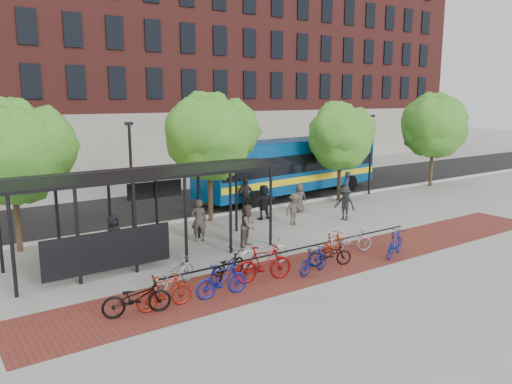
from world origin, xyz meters
TOP-DOWN VIEW (x-y plane):
  - ground at (0.00, 0.00)m, footprint 160.00×160.00m
  - asphalt_street at (0.00, 8.00)m, footprint 160.00×8.00m
  - curb at (0.00, 4.00)m, footprint 160.00×0.25m
  - brick_strip at (-2.00, -5.00)m, footprint 24.00×3.00m
  - bike_rack_rail at (-3.30, -4.10)m, footprint 12.00×0.05m
  - building_brick at (10.00, 26.00)m, footprint 55.00×14.00m
  - bus_shelter at (-8.13, -0.48)m, footprint 10.60×3.07m
  - tree_a at (-11.91, 3.35)m, footprint 4.90×4.00m
  - tree_b at (-2.90, 3.35)m, footprint 5.15×4.20m
  - tree_c at (6.09, 3.35)m, footprint 4.66×3.80m
  - tree_d at (15.10, 3.35)m, footprint 5.39×4.40m
  - lamp_post_left at (-7.00, 3.60)m, footprint 0.35×0.20m
  - lamp_post_right at (9.00, 3.60)m, footprint 0.35×0.20m
  - bus at (4.46, 6.12)m, footprint 13.55×4.30m
  - bike_0 at (-10.36, -5.29)m, footprint 2.09×1.11m
  - bike_1 at (-9.51, -5.35)m, footprint 1.78×0.57m
  - bike_2 at (-8.50, -3.92)m, footprint 2.05×1.39m
  - bike_3 at (-7.62, -5.51)m, footprint 1.83×0.62m
  - bike_4 at (-6.68, -4.33)m, footprint 1.99×1.31m
  - bike_5 at (-5.75, -5.17)m, footprint 2.17×1.02m
  - bike_6 at (-4.81, -3.88)m, footprint 2.16×0.94m
  - bike_7 at (-3.84, -5.58)m, footprint 1.71×0.83m
  - bike_8 at (-2.81, -5.31)m, footprint 1.80×1.18m
  - bike_9 at (-1.95, -4.57)m, footprint 1.74×0.85m
  - bike_10 at (-0.90, -4.51)m, footprint 1.94×1.26m
  - bike_11 at (0.11, -5.94)m, footprint 1.84×1.13m
  - pedestrian_0 at (-8.98, 0.60)m, footprint 0.95×0.82m
  - pedestrian_1 at (-5.23, 0.42)m, footprint 0.81×0.69m
  - pedestrian_3 at (-0.04, 0.21)m, footprint 1.03×0.59m
  - pedestrian_4 at (-0.54, 3.80)m, footprint 1.12×0.47m
  - pedestrian_5 at (-0.57, 2.04)m, footprint 1.71×0.63m
  - pedestrian_6 at (1.99, 2.24)m, footprint 0.91×0.75m
  - pedestrian_7 at (5.81, 2.48)m, footprint 0.83×0.74m
  - pedestrian_8 at (-3.90, -1.50)m, footprint 1.10×1.02m
  - pedestrian_9 at (2.73, -0.50)m, footprint 0.98×1.27m

SIDE VIEW (x-z plane):
  - ground at x=0.00m, z-range 0.00..0.00m
  - bike_rack_rail at x=-3.30m, z-range -0.47..0.47m
  - brick_strip at x=-2.00m, z-range 0.00..0.01m
  - asphalt_street at x=0.00m, z-range 0.00..0.01m
  - curb at x=0.00m, z-range 0.00..0.12m
  - bike_8 at x=-2.81m, z-range 0.00..0.89m
  - bike_10 at x=-0.90m, z-range 0.00..0.96m
  - bike_4 at x=-6.68m, z-range 0.00..0.99m
  - bike_7 at x=-3.84m, z-range 0.00..0.99m
  - bike_9 at x=-1.95m, z-range 0.00..1.01m
  - bike_2 at x=-8.50m, z-range 0.00..1.02m
  - bike_0 at x=-10.36m, z-range 0.00..1.05m
  - bike_1 at x=-9.51m, z-range 0.00..1.06m
  - bike_11 at x=0.11m, z-range 0.00..1.07m
  - bike_3 at x=-7.62m, z-range 0.00..1.08m
  - bike_6 at x=-4.81m, z-range 0.00..1.10m
  - bike_5 at x=-5.75m, z-range 0.00..1.26m
  - pedestrian_3 at x=-0.04m, z-range 0.00..1.59m
  - pedestrian_6 at x=1.99m, z-range 0.00..1.59m
  - pedestrian_0 at x=-8.98m, z-range 0.00..1.64m
  - pedestrian_9 at x=2.73m, z-range 0.00..1.74m
  - pedestrian_5 at x=-0.57m, z-range 0.00..1.81m
  - pedestrian_8 at x=-3.90m, z-range 0.00..1.82m
  - pedestrian_1 at x=-5.23m, z-range 0.00..1.88m
  - pedestrian_7 at x=5.81m, z-range 0.00..1.90m
  - pedestrian_4 at x=-0.54m, z-range 0.00..1.90m
  - bus at x=4.46m, z-range 0.27..3.86m
  - lamp_post_left at x=-7.00m, z-range 0.18..5.31m
  - lamp_post_right at x=9.00m, z-range 0.18..5.31m
  - bus_shelter at x=-8.13m, z-range 1.20..4.80m
  - tree_c at x=6.09m, z-range 1.09..7.02m
  - tree_a at x=-11.91m, z-range 1.15..7.33m
  - tree_b at x=-2.90m, z-range 1.22..7.69m
  - tree_d at x=15.10m, z-range 1.19..7.74m
  - building_brick at x=10.00m, z-range 0.00..20.00m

